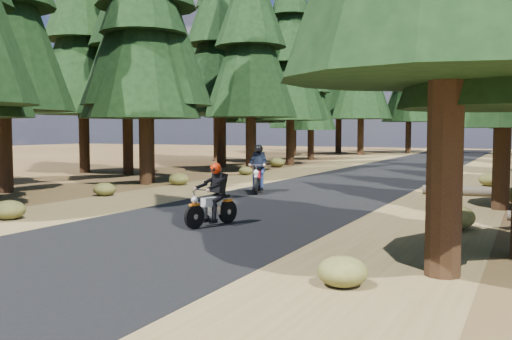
{
  "coord_description": "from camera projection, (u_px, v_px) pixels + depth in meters",
  "views": [
    {
      "loc": [
        6.84,
        -12.51,
        2.19
      ],
      "look_at": [
        0.0,
        1.5,
        1.1
      ],
      "focal_mm": 40.0,
      "sensor_mm": 36.0,
      "label": 1
    }
  ],
  "objects": [
    {
      "name": "shoulder_l",
      "position": [
        185.0,
        190.0,
        20.86
      ],
      "size": [
        3.2,
        100.0,
        0.01
      ],
      "primitive_type": "cube",
      "color": "brown",
      "rests_on": "ground"
    },
    {
      "name": "road",
      "position": [
        302.0,
        196.0,
        18.85
      ],
      "size": [
        6.0,
        100.0,
        0.01
      ],
      "primitive_type": "cube",
      "color": "black",
      "rests_on": "ground"
    },
    {
      "name": "ground",
      "position": [
        230.0,
        217.0,
        14.36
      ],
      "size": [
        120.0,
        120.0,
        0.0
      ],
      "primitive_type": "plane",
      "color": "#432D18",
      "rests_on": "ground"
    },
    {
      "name": "pine_forest",
      "position": [
        405.0,
        31.0,
        32.69
      ],
      "size": [
        34.59,
        55.08,
        16.32
      ],
      "color": "black",
      "rests_on": "ground"
    },
    {
      "name": "rider_lead",
      "position": [
        212.0,
        205.0,
        12.96
      ],
      "size": [
        0.91,
        1.68,
        1.44
      ],
      "rotation": [
        0.0,
        0.0,
        2.87
      ],
      "color": "beige",
      "rests_on": "road"
    },
    {
      "name": "understory_shrubs",
      "position": [
        390.0,
        185.0,
        20.15
      ],
      "size": [
        15.4,
        32.46,
        0.65
      ],
      "color": "#474C1E",
      "rests_on": "ground"
    },
    {
      "name": "shoulder_r",
      "position": [
        448.0,
        204.0,
        16.83
      ],
      "size": [
        3.2,
        100.0,
        0.01
      ],
      "primitive_type": "cube",
      "color": "brown",
      "rests_on": "ground"
    },
    {
      "name": "rider_follow",
      "position": [
        258.0,
        177.0,
        19.87
      ],
      "size": [
        1.15,
        1.96,
        1.67
      ],
      "rotation": [
        0.0,
        0.0,
        3.48
      ],
      "color": "maroon",
      "rests_on": "road"
    }
  ]
}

